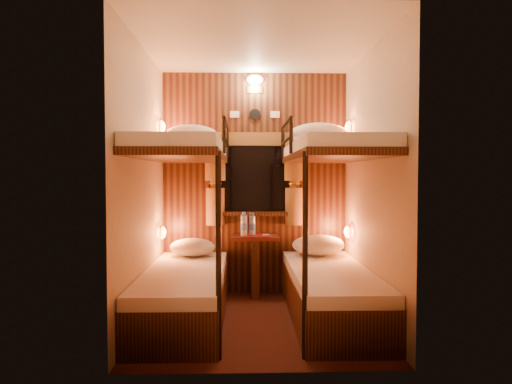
{
  "coord_description": "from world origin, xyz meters",
  "views": [
    {
      "loc": [
        -0.13,
        -3.96,
        1.28
      ],
      "look_at": [
        -0.01,
        0.15,
        1.14
      ],
      "focal_mm": 32.0,
      "sensor_mm": 36.0,
      "label": 1
    }
  ],
  "objects_px": {
    "bottle_left": "(244,225)",
    "bottle_right": "(252,225)",
    "table": "(255,257)",
    "bunk_right": "(330,257)",
    "bunk_left": "(185,257)"
  },
  "relations": [
    {
      "from": "bunk_right",
      "to": "table",
      "type": "xyz_separation_m",
      "value": [
        -0.65,
        0.78,
        -0.14
      ]
    },
    {
      "from": "bunk_right",
      "to": "bottle_right",
      "type": "bearing_deg",
      "value": 129.97
    },
    {
      "from": "table",
      "to": "bunk_right",
      "type": "bearing_deg",
      "value": -50.33
    },
    {
      "from": "bunk_right",
      "to": "bottle_right",
      "type": "relative_size",
      "value": 7.97
    },
    {
      "from": "bunk_left",
      "to": "bunk_right",
      "type": "xyz_separation_m",
      "value": [
        1.3,
        0.0,
        0.0
      ]
    },
    {
      "from": "bottle_left",
      "to": "bottle_right",
      "type": "height_order",
      "value": "bottle_left"
    },
    {
      "from": "bottle_left",
      "to": "bottle_right",
      "type": "xyz_separation_m",
      "value": [
        0.09,
        0.05,
        -0.01
      ]
    },
    {
      "from": "table",
      "to": "bottle_left",
      "type": "bearing_deg",
      "value": -168.06
    },
    {
      "from": "table",
      "to": "bottle_left",
      "type": "xyz_separation_m",
      "value": [
        -0.12,
        -0.03,
        0.34
      ]
    },
    {
      "from": "table",
      "to": "bottle_right",
      "type": "distance_m",
      "value": 0.34
    },
    {
      "from": "bunk_left",
      "to": "bottle_right",
      "type": "bearing_deg",
      "value": 52.71
    },
    {
      "from": "bottle_right",
      "to": "bunk_left",
      "type": "bearing_deg",
      "value": -127.29
    },
    {
      "from": "bunk_left",
      "to": "bottle_right",
      "type": "xyz_separation_m",
      "value": [
        0.62,
        0.81,
        0.19
      ]
    },
    {
      "from": "bottle_right",
      "to": "bunk_right",
      "type": "bearing_deg",
      "value": -50.03
    },
    {
      "from": "bunk_left",
      "to": "bunk_right",
      "type": "height_order",
      "value": "same"
    }
  ]
}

